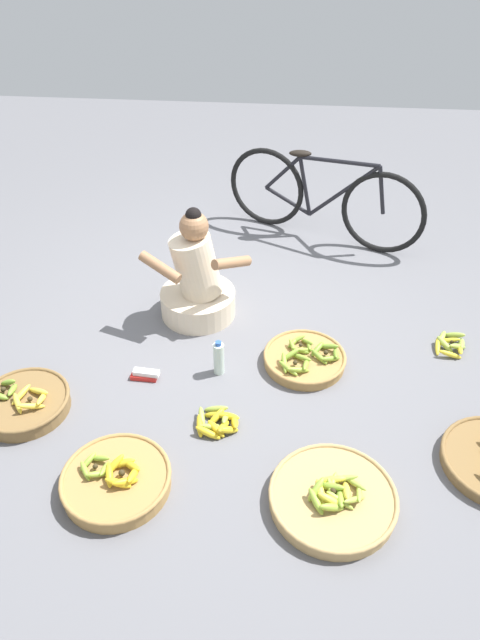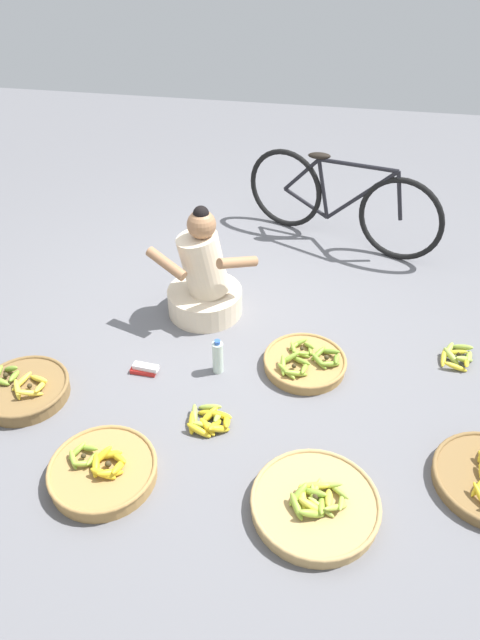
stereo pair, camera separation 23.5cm
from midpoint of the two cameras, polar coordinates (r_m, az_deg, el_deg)
name	(u,v)px [view 1 (the left image)]	position (r m, az deg, el deg)	size (l,w,h in m)	color
ground_plane	(243,343)	(3.82, -1.48, -2.35)	(10.00, 10.00, 0.00)	slate
vendor_woman_front	(197,282)	(3.94, -5.98, 3.67)	(0.73, 0.53, 0.82)	beige
bicycle_leaning	(322,198)	(4.85, 6.73, 11.86)	(1.59, 0.69, 0.73)	black
banana_basket_back_center	(333,497)	(2.97, 6.85, -17.12)	(0.64, 0.64, 0.15)	tan
banana_basket_near_bicycle	(116,480)	(3.09, -14.37, -15.13)	(0.56, 0.56, 0.16)	#A87F47
banana_basket_front_left	(24,403)	(3.61, -22.36, -7.62)	(0.53, 0.53, 0.17)	brown
banana_basket_near_vendor	(305,358)	(3.65, 4.60, -3.85)	(0.52, 0.52, 0.14)	#A87F47
loose_bananas_mid_right	(451,344)	(3.97, 18.56, -2.29)	(0.23, 0.26, 0.09)	yellow
loose_bananas_mid_left	(218,422)	(3.29, -4.32, -10.11)	(0.26, 0.24, 0.10)	#9EB747
water_bottle	(219,358)	(3.54, -4.02, -3.85)	(0.07, 0.07, 0.24)	silver
packet_carton_stack	(145,375)	(3.62, -11.23, -5.40)	(0.18, 0.07, 0.06)	red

